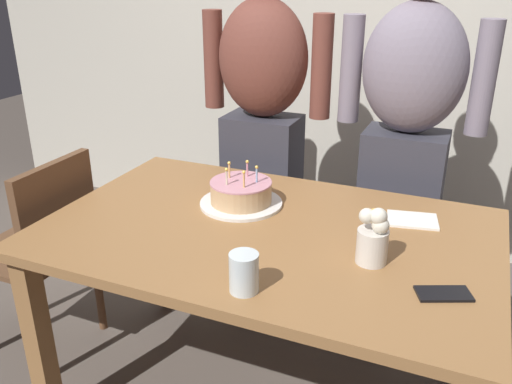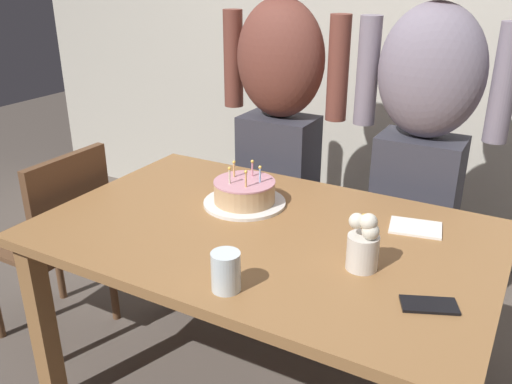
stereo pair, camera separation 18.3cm
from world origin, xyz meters
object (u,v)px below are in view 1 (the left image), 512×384
at_px(water_glass_near, 244,273).
at_px(person_man_bearded, 263,126).
at_px(birthday_cake, 241,194).
at_px(flower_vase, 373,237).
at_px(napkin_stack, 412,220).
at_px(dining_chair, 44,243).
at_px(cell_phone, 444,294).
at_px(person_woman_cardigan, 406,143).

xyz_separation_m(water_glass_near, person_man_bearded, (-0.40, 1.09, 0.08)).
bearing_deg(birthday_cake, flower_vase, -23.32).
bearing_deg(napkin_stack, water_glass_near, -120.04).
relative_size(napkin_stack, person_man_bearded, 0.10).
distance_m(person_man_bearded, dining_chair, 1.07).
bearing_deg(cell_phone, flower_vase, 132.53).
height_order(birthday_cake, person_woman_cardigan, person_woman_cardigan).
distance_m(water_glass_near, dining_chair, 1.11).
distance_m(birthday_cake, person_woman_cardigan, 0.77).
relative_size(flower_vase, person_man_bearded, 0.11).
relative_size(cell_phone, person_woman_cardigan, 0.09).
bearing_deg(dining_chair, napkin_stack, 102.74).
height_order(flower_vase, person_man_bearded, person_man_bearded).
relative_size(birthday_cake, person_man_bearded, 0.18).
bearing_deg(cell_phone, birthday_cake, 133.02).
bearing_deg(water_glass_near, cell_phone, 20.72).
bearing_deg(dining_chair, birthday_cake, 104.73).
bearing_deg(person_woman_cardigan, dining_chair, 31.37).
bearing_deg(flower_vase, napkin_stack, 77.68).
distance_m(flower_vase, person_woman_cardigan, 0.81).
height_order(birthday_cake, water_glass_near, birthday_cake).
bearing_deg(person_woman_cardigan, cell_phone, 105.46).
bearing_deg(birthday_cake, dining_chair, -165.27).
relative_size(birthday_cake, flower_vase, 1.69).
bearing_deg(flower_vase, birthday_cake, 156.68).
height_order(napkin_stack, flower_vase, flower_vase).
xyz_separation_m(cell_phone, dining_chair, (-1.53, 0.12, -0.23)).
bearing_deg(dining_chair, flower_vase, 89.11).
height_order(water_glass_near, napkin_stack, water_glass_near).
bearing_deg(napkin_stack, flower_vase, -102.32).
height_order(person_man_bearded, person_woman_cardigan, same).
xyz_separation_m(water_glass_near, flower_vase, (0.29, 0.29, 0.03)).
relative_size(cell_phone, napkin_stack, 0.85).
bearing_deg(birthday_cake, person_man_bearded, 104.86).
xyz_separation_m(person_man_bearded, person_woman_cardigan, (0.65, 0.00, 0.00)).
relative_size(napkin_stack, person_woman_cardigan, 0.10).
bearing_deg(napkin_stack, person_woman_cardigan, 102.84).
height_order(napkin_stack, person_man_bearded, person_man_bearded).
bearing_deg(water_glass_near, flower_vase, 44.97).
relative_size(water_glass_near, person_man_bearded, 0.07).
height_order(water_glass_near, dining_chair, dining_chair).
xyz_separation_m(water_glass_near, person_woman_cardigan, (0.25, 1.09, 0.08)).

